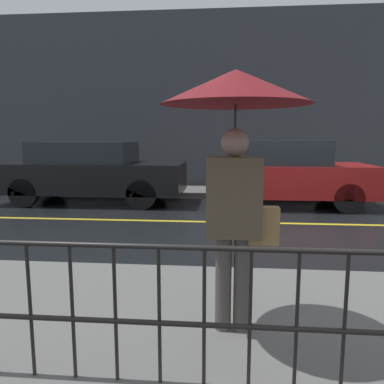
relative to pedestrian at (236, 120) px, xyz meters
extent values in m
plane|color=black|center=(1.38, 4.53, -1.85)|extent=(80.00, 80.00, 0.00)
cube|color=#60605E|center=(1.38, 8.42, -1.78)|extent=(28.00, 1.69, 0.14)
cube|color=gold|center=(1.38, 4.53, -1.85)|extent=(25.20, 0.12, 0.01)
cube|color=#383D42|center=(1.38, 9.41, 0.97)|extent=(28.00, 0.30, 5.64)
cylinder|color=black|center=(-1.34, -0.73, -1.26)|extent=(0.02, 0.02, 0.91)
cylinder|color=black|center=(-1.05, -0.73, -1.26)|extent=(0.02, 0.02, 0.91)
cylinder|color=black|center=(-0.77, -0.73, -1.26)|extent=(0.02, 0.02, 0.91)
cylinder|color=black|center=(-0.48, -0.73, -1.26)|extent=(0.02, 0.02, 0.91)
cylinder|color=black|center=(-0.20, -0.73, -1.26)|extent=(0.02, 0.02, 0.91)
cylinder|color=black|center=(0.09, -0.73, -1.26)|extent=(0.02, 0.02, 0.91)
cylinder|color=black|center=(0.38, -0.73, -1.26)|extent=(0.02, 0.02, 0.91)
cylinder|color=black|center=(0.66, -0.73, -1.26)|extent=(0.02, 0.02, 0.91)
cylinder|color=#4C4742|center=(-0.08, 0.00, -1.31)|extent=(0.13, 0.13, 0.80)
cylinder|color=#4C4742|center=(0.07, 0.00, -1.31)|extent=(0.13, 0.13, 0.80)
cube|color=brown|center=(0.00, 0.00, -0.60)|extent=(0.43, 0.26, 0.63)
sphere|color=gray|center=(0.00, 0.00, -0.17)|extent=(0.22, 0.22, 0.22)
cylinder|color=#262628|center=(0.00, 0.00, -0.24)|extent=(0.02, 0.02, 0.72)
cone|color=maroon|center=(0.00, 0.00, 0.25)|extent=(1.16, 1.16, 0.26)
cube|color=#9E7A47|center=(0.23, 0.00, -0.82)|extent=(0.24, 0.12, 0.30)
cube|color=black|center=(-3.54, 6.52, -1.17)|extent=(4.75, 1.80, 0.76)
cube|color=#1E2328|center=(-3.72, 6.52, -0.52)|extent=(2.47, 1.66, 0.53)
cylinder|color=black|center=(-2.06, 7.31, -1.49)|extent=(0.72, 0.22, 0.72)
cylinder|color=black|center=(-2.06, 5.73, -1.49)|extent=(0.72, 0.22, 0.72)
cylinder|color=black|center=(-5.01, 7.31, -1.49)|extent=(0.72, 0.22, 0.72)
cylinder|color=black|center=(-5.01, 5.73, -1.49)|extent=(0.72, 0.22, 0.72)
cube|color=maroon|center=(1.49, 6.52, -1.18)|extent=(3.91, 1.87, 0.76)
cube|color=#1E2328|center=(1.34, 6.52, -0.51)|extent=(2.03, 1.72, 0.59)
cylinder|color=black|center=(2.70, 7.35, -1.51)|extent=(0.69, 0.22, 0.69)
cylinder|color=black|center=(2.70, 5.69, -1.51)|extent=(0.69, 0.22, 0.69)
cylinder|color=black|center=(0.28, 7.35, -1.51)|extent=(0.69, 0.22, 0.69)
cylinder|color=black|center=(0.28, 5.69, -1.51)|extent=(0.69, 0.22, 0.69)
camera|label=1|loc=(-0.07, -2.94, -0.13)|focal=35.00mm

